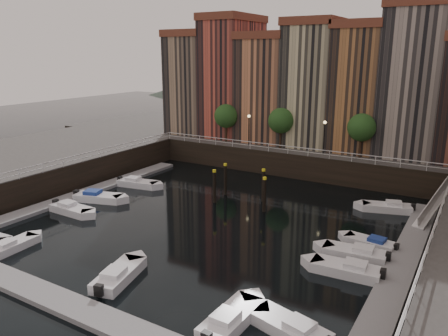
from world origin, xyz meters
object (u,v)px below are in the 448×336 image
Objects in this scene: gangway at (436,200)px; mooring_pilings at (241,187)px; boat_left_2 at (98,197)px; boat_left_1 at (71,209)px.

gangway is 1.33× the size of mooring_pilings.
boat_left_2 is (-30.45, -12.15, -1.51)m from gangway.
boat_left_2 is at bearing 98.24° from boat_left_1.
gangway reaches higher than mooring_pilings.
boat_left_1 is 0.92× the size of boat_left_2.
gangway is at bearing 29.25° from boat_left_1.
gangway reaches higher than boat_left_2.
gangway is 32.82m from boat_left_2.
mooring_pilings reaches higher than boat_left_1.
mooring_pilings is at bearing -164.43° from gangway.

